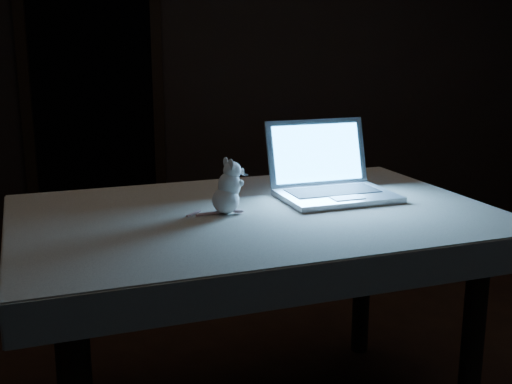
{
  "coord_description": "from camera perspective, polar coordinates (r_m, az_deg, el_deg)",
  "views": [
    {
      "loc": [
        -0.3,
        -2.46,
        1.36
      ],
      "look_at": [
        -0.12,
        -0.41,
        0.87
      ],
      "focal_mm": 45.0,
      "sensor_mm": 36.0,
      "label": 1
    }
  ],
  "objects": [
    {
      "name": "laptop",
      "position": [
        2.31,
        7.3,
        2.7
      ],
      "size": [
        0.48,
        0.44,
        0.27
      ],
      "primitive_type": null,
      "rotation": [
        0.0,
        0.0,
        0.25
      ],
      "color": "silver",
      "rests_on": "tablecloth"
    },
    {
      "name": "tablecloth",
      "position": [
        2.21,
        -1.36,
        -2.79
      ],
      "size": [
        1.78,
        1.39,
        0.11
      ],
      "primitive_type": null,
      "rotation": [
        0.0,
        0.0,
        0.23
      ],
      "color": "beige",
      "rests_on": "table"
    },
    {
      "name": "table",
      "position": [
        2.29,
        -0.02,
        -11.49
      ],
      "size": [
        1.67,
        1.3,
        0.79
      ],
      "primitive_type": null,
      "rotation": [
        0.0,
        0.0,
        0.26
      ],
      "color": "black",
      "rests_on": "floor"
    },
    {
      "name": "plush_mouse",
      "position": [
        2.11,
        -2.72,
        0.5
      ],
      "size": [
        0.17,
        0.17,
        0.18
      ],
      "primitive_type": null,
      "rotation": [
        0.0,
        0.0,
        0.35
      ],
      "color": "white",
      "rests_on": "tablecloth"
    },
    {
      "name": "back_wall",
      "position": [
        4.97,
        -1.59,
        12.75
      ],
      "size": [
        4.5,
        0.04,
        2.6
      ],
      "primitive_type": "cube",
      "color": "black",
      "rests_on": "ground"
    },
    {
      "name": "floor",
      "position": [
        2.83,
        1.78,
        -15.29
      ],
      "size": [
        5.0,
        5.0,
        0.0
      ],
      "primitive_type": "plane",
      "color": "black",
      "rests_on": "ground"
    },
    {
      "name": "doorway",
      "position": [
        5.03,
        -14.36,
        9.68
      ],
      "size": [
        1.06,
        0.36,
        2.13
      ],
      "primitive_type": null,
      "color": "black",
      "rests_on": "back_wall"
    }
  ]
}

